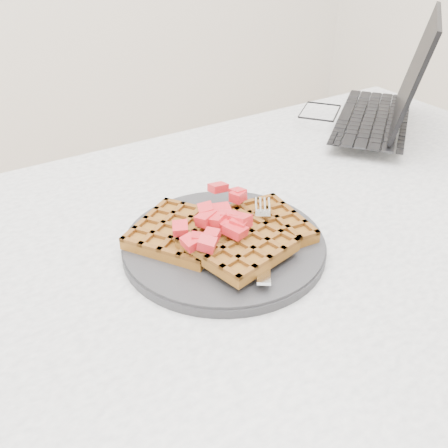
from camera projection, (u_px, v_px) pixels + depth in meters
name	position (u px, v px, depth m)	size (l,w,h in m)	color
table	(286.00, 288.00, 0.78)	(1.20, 0.80, 0.75)	silver
plate	(224.00, 244.00, 0.67)	(0.27, 0.27, 0.02)	#252528
waffles	(226.00, 233.00, 0.65)	(0.24, 0.22, 0.03)	brown
strawberry_pile	(224.00, 215.00, 0.64)	(0.15, 0.15, 0.02)	#AA0611
fork	(263.00, 239.00, 0.65)	(0.02, 0.18, 0.02)	silver
laptop	(361.00, 110.00, 1.02)	(0.40, 0.39, 0.23)	black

